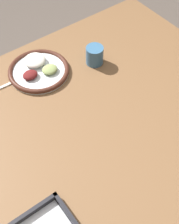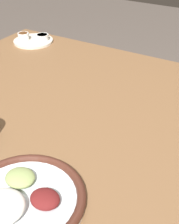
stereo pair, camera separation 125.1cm
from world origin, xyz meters
name	(u,v)px [view 1 (the left image)]	position (x,y,z in m)	size (l,w,h in m)	color
ground_plane	(91,196)	(0.00, 0.00, 0.00)	(8.00, 8.00, 0.00)	#564C44
dining_table	(92,129)	(0.00, 0.00, 0.66)	(1.30, 1.01, 0.75)	brown
dinner_plate	(38,70)	(0.04, -0.32, 0.76)	(0.26, 0.26, 0.04)	silver
fork	(3,87)	(0.20, -0.33, 0.75)	(0.21, 0.02, 0.00)	silver
drinking_cup	(95,55)	(-0.18, -0.23, 0.79)	(0.07, 0.07, 0.08)	#38668E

